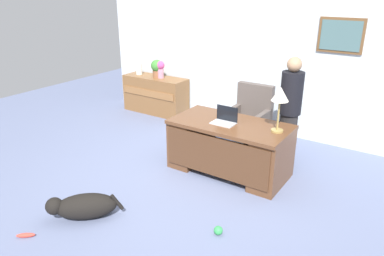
# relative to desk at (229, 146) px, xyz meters

# --- Properties ---
(ground_plane) EXTENTS (12.00, 12.00, 0.00)m
(ground_plane) POSITION_rel_desk_xyz_m (-0.28, -0.74, -0.40)
(ground_plane) COLOR slate
(back_wall) EXTENTS (7.00, 0.16, 2.70)m
(back_wall) POSITION_rel_desk_xyz_m (-0.27, 1.86, 0.95)
(back_wall) COLOR silver
(back_wall) RESTS_ON ground_plane
(desk) EXTENTS (1.64, 0.85, 0.75)m
(desk) POSITION_rel_desk_xyz_m (0.00, 0.00, 0.00)
(desk) COLOR brown
(desk) RESTS_ON ground_plane
(credenza) EXTENTS (1.39, 0.50, 0.76)m
(credenza) POSITION_rel_desk_xyz_m (-2.55, 1.51, -0.02)
(credenza) COLOR brown
(credenza) RESTS_ON ground_plane
(armchair) EXTENTS (0.60, 0.59, 1.05)m
(armchair) POSITION_rel_desk_xyz_m (-0.12, 0.94, 0.07)
(armchair) COLOR #564C47
(armchair) RESTS_ON ground_plane
(person_standing) EXTENTS (0.32, 0.32, 1.59)m
(person_standing) POSITION_rel_desk_xyz_m (0.55, 0.82, 0.41)
(person_standing) COLOR #262323
(person_standing) RESTS_ON ground_plane
(dog_lying) EXTENTS (0.71, 0.69, 0.30)m
(dog_lying) POSITION_rel_desk_xyz_m (-0.85, -1.92, -0.25)
(dog_lying) COLOR black
(dog_lying) RESTS_ON ground_plane
(laptop) EXTENTS (0.32, 0.22, 0.22)m
(laptop) POSITION_rel_desk_xyz_m (-0.07, -0.02, 0.40)
(laptop) COLOR #B2B5BA
(laptop) RESTS_ON desk
(desk_lamp) EXTENTS (0.22, 0.22, 0.59)m
(desk_lamp) POSITION_rel_desk_xyz_m (0.65, 0.08, 0.81)
(desk_lamp) COLOR #9E8447
(desk_lamp) RESTS_ON desk
(vase_with_flowers) EXTENTS (0.17, 0.17, 0.34)m
(vase_with_flowers) POSITION_rel_desk_xyz_m (-2.40, 1.51, 0.56)
(vase_with_flowers) COLOR #BF7F99
(vase_with_flowers) RESTS_ON credenza
(vase_empty) EXTENTS (0.13, 0.13, 0.24)m
(vase_empty) POSITION_rel_desk_xyz_m (-2.98, 1.51, 0.48)
(vase_empty) COLOR silver
(vase_empty) RESTS_ON credenza
(potted_plant) EXTENTS (0.24, 0.24, 0.36)m
(potted_plant) POSITION_rel_desk_xyz_m (-2.49, 1.51, 0.56)
(potted_plant) COLOR brown
(potted_plant) RESTS_ON credenza
(dog_toy_ball) EXTENTS (0.10, 0.10, 0.10)m
(dog_toy_ball) POSITION_rel_desk_xyz_m (0.60, -1.32, -0.35)
(dog_toy_ball) COLOR green
(dog_toy_ball) RESTS_ON ground_plane
(dog_toy_bone) EXTENTS (0.18, 0.17, 0.05)m
(dog_toy_bone) POSITION_rel_desk_xyz_m (-1.09, -2.51, -0.38)
(dog_toy_bone) COLOR #E53F33
(dog_toy_bone) RESTS_ON ground_plane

